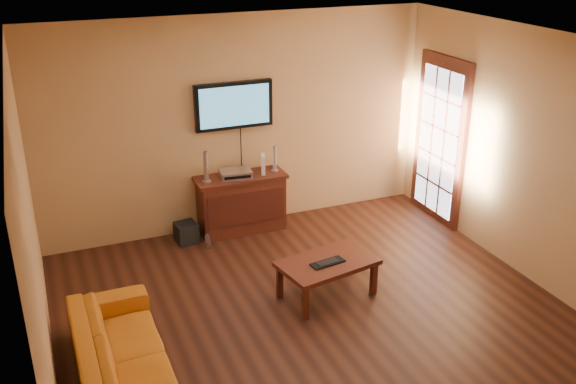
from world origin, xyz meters
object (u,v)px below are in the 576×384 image
bottle (208,241)px  subwoofer (186,233)px  coffee_table (327,266)px  sofa (122,348)px  av_receiver (236,173)px  keyboard (328,263)px  media_console (241,203)px  speaker_left (206,168)px  speaker_right (275,160)px  television (234,105)px  game_console (263,164)px

bottle → subwoofer: bearing=127.3°
coffee_table → bottle: coffee_table is taller
subwoofer → bottle: bearing=-59.3°
sofa → av_receiver: 3.09m
keyboard → coffee_table: bearing=66.5°
media_console → sofa: (-1.88, -2.46, -0.00)m
speaker_left → av_receiver: size_ratio=1.00×
av_receiver → keyboard: (0.37, -1.89, -0.36)m
media_console → speaker_left: 0.71m
speaker_right → coffee_table: bearing=-94.2°
av_receiver → subwoofer: (-0.68, -0.06, -0.66)m
speaker_left → keyboard: speaker_left is taller
television → coffee_table: (0.33, -2.02, -1.25)m
television → keyboard: (0.30, -2.07, -1.18)m
game_console → keyboard: game_console is taller
coffee_table → game_console: 1.89m
subwoofer → keyboard: bearing=-66.8°
game_console → subwoofer: game_console is taller
television → bottle: (-0.55, -0.50, -1.52)m
television → sofa: 3.47m
media_console → subwoofer: bearing=-175.7°
av_receiver → media_console: bearing=6.4°
game_console → keyboard: size_ratio=0.63×
speaker_right → av_receiver: 0.53m
sofa → media_console: bearing=-37.8°
coffee_table → sofa: bearing=-164.4°
game_console → bottle: size_ratio=1.24×
keyboard → speaker_right: bearing=85.3°
subwoofer → coffee_table: bearing=-65.6°
speaker_right → subwoofer: (-1.21, -0.07, -0.77)m
media_console → bottle: bearing=-149.7°
speaker_right → bottle: size_ratio=1.68×
keyboard → av_receiver: bearing=101.0°
coffee_table → speaker_left: speaker_left is taller
av_receiver → game_console: size_ratio=1.60×
sofa → bottle: 2.54m
speaker_left → keyboard: (0.75, -1.87, -0.50)m
coffee_table → speaker_left: (-0.77, 1.82, 0.56)m
game_console → coffee_table: bearing=-68.9°
coffee_table → av_receiver: bearing=102.0°
media_console → sofa: media_console is taller
television → speaker_right: size_ratio=3.02×
media_console → game_console: bearing=-2.5°
media_console → av_receiver: size_ratio=2.95×
sofa → game_console: 3.31m
game_console → media_console: bearing=-162.2°
subwoofer → bottle: 0.33m
coffee_table → subwoofer: coffee_table is taller
speaker_left → keyboard: size_ratio=1.01×
media_console → game_console: game_console is taller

